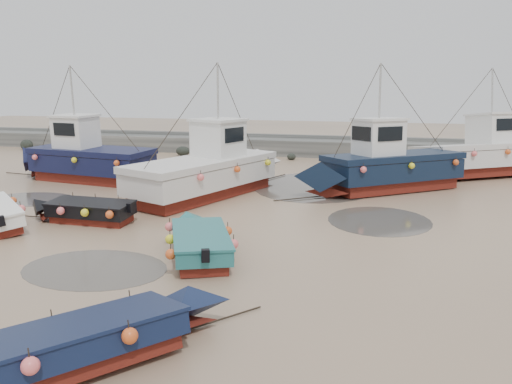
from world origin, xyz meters
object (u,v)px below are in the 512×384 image
dinghy_1 (89,337)px  cabin_boat_0 (83,157)px  cabin_boat_3 (488,153)px  dinghy_4 (83,208)px  cabin_boat_1 (212,168)px  person (154,193)px  dinghy_2 (199,238)px  cabin_boat_2 (383,165)px

dinghy_1 → cabin_boat_0: bearing=162.9°
cabin_boat_0 → cabin_boat_3: 23.24m
dinghy_1 → dinghy_4: (-6.07, 8.83, 0.02)m
cabin_boat_1 → cabin_boat_3: (13.75, 9.29, 0.02)m
dinghy_1 → dinghy_4: size_ratio=1.02×
dinghy_1 → person: (-5.80, 14.34, -0.54)m
cabin_boat_3 → dinghy_1: bearing=-58.0°
cabin_boat_0 → cabin_boat_1: 8.37m
dinghy_2 → dinghy_4: bearing=131.6°
person → cabin_boat_0: bearing=-45.5°
cabin_boat_2 → person: bearing=69.2°
dinghy_4 → cabin_boat_3: size_ratio=0.58×
dinghy_4 → cabin_boat_1: cabin_boat_1 is taller
dinghy_4 → dinghy_1: bearing=-145.4°
dinghy_2 → cabin_boat_3: size_ratio=0.58×
dinghy_2 → dinghy_1: bearing=-112.9°
dinghy_1 → dinghy_4: 10.72m
dinghy_1 → cabin_boat_1: cabin_boat_1 is taller
person → cabin_boat_1: bearing=164.2°
person → dinghy_4: bearing=63.1°
dinghy_4 → cabin_boat_0: (-5.04, 7.59, 0.78)m
dinghy_2 → cabin_boat_2: bearing=39.6°
cabin_boat_2 → cabin_boat_3: (5.84, 6.26, -0.01)m
dinghy_2 → cabin_boat_1: cabin_boat_1 is taller
dinghy_1 → cabin_boat_3: 26.40m
dinghy_4 → cabin_boat_1: bearing=-27.9°
cabin_boat_2 → cabin_boat_3: 8.56m
dinghy_4 → cabin_boat_1: (3.16, 5.93, 0.74)m
cabin_boat_2 → person: size_ratio=5.34×
dinghy_4 → person: 5.54m
dinghy_4 → person: size_ratio=3.41×
dinghy_2 → cabin_boat_0: size_ratio=0.55×
cabin_boat_2 → cabin_boat_1: bearing=72.4°
dinghy_1 → cabin_boat_1: (-2.90, 14.77, 0.76)m
dinghy_4 → dinghy_2: bearing=-112.8°
cabin_boat_0 → person: cabin_boat_0 is taller
dinghy_4 → cabin_boat_1: 6.77m
cabin_boat_1 → person: size_ratio=6.79×
cabin_boat_1 → person: cabin_boat_1 is taller
cabin_boat_0 → person: (5.31, -2.08, -1.34)m
dinghy_1 → person: size_ratio=3.46×
dinghy_4 → person: dinghy_4 is taller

